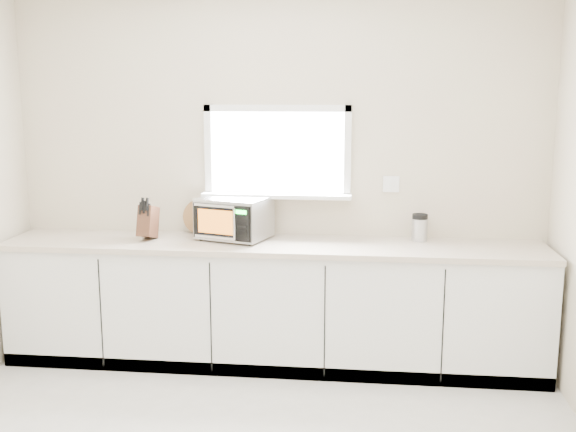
# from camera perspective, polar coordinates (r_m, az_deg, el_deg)

# --- Properties ---
(back_wall) EXTENTS (4.00, 0.17, 2.70)m
(back_wall) POSITION_cam_1_polar(r_m,az_deg,el_deg) (5.09, -0.87, 3.36)
(back_wall) COLOR beige
(back_wall) RESTS_ON ground
(cabinets) EXTENTS (3.92, 0.60, 0.88)m
(cabinets) POSITION_cam_1_polar(r_m,az_deg,el_deg) (5.01, -1.28, -7.61)
(cabinets) COLOR silver
(cabinets) RESTS_ON ground
(countertop) EXTENTS (3.92, 0.64, 0.04)m
(countertop) POSITION_cam_1_polar(r_m,az_deg,el_deg) (4.88, -1.32, -2.50)
(countertop) COLOR beige
(countertop) RESTS_ON cabinets
(microwave) EXTENTS (0.57, 0.51, 0.31)m
(microwave) POSITION_cam_1_polar(r_m,az_deg,el_deg) (4.98, -4.59, -0.11)
(microwave) COLOR black
(microwave) RESTS_ON countertop
(knife_block) EXTENTS (0.13, 0.23, 0.32)m
(knife_block) POSITION_cam_1_polar(r_m,az_deg,el_deg) (5.06, -11.78, -0.42)
(knife_block) COLOR #4F2C1C
(knife_block) RESTS_ON countertop
(cutting_board) EXTENTS (0.27, 0.06, 0.27)m
(cutting_board) POSITION_cam_1_polar(r_m,az_deg,el_deg) (5.20, -7.46, -0.05)
(cutting_board) COLOR olive
(cutting_board) RESTS_ON countertop
(coffee_grinder) EXTENTS (0.12, 0.12, 0.20)m
(coffee_grinder) POSITION_cam_1_polar(r_m,az_deg,el_deg) (5.01, 11.08, -0.95)
(coffee_grinder) COLOR #ADB0B4
(coffee_grinder) RESTS_ON countertop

